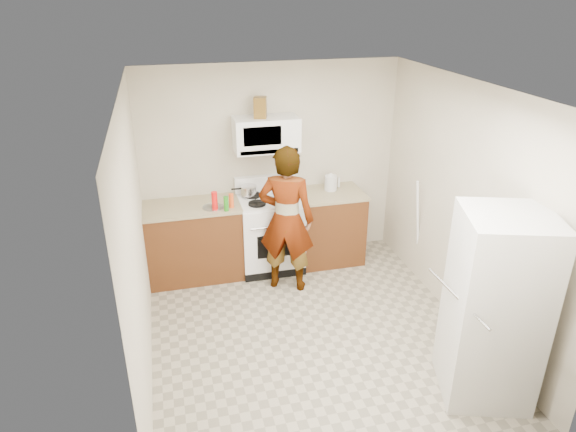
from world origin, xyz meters
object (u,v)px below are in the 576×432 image
object	(u,v)px
person	(286,220)
microwave	(266,134)
gas_range	(270,232)
saucepan	(249,190)
kettle	(331,183)
fridge	(494,308)

from	to	relation	value
person	microwave	bearing A→B (deg)	-58.67
gas_range	person	size ratio (longest dim) A/B	0.65
gas_range	saucepan	world-z (taller)	gas_range
saucepan	kettle	bearing A→B (deg)	-2.85
fridge	kettle	size ratio (longest dim) A/B	9.05
person	gas_range	bearing A→B (deg)	-56.86
microwave	kettle	xyz separation A→B (m)	(0.81, -0.04, -0.67)
gas_range	microwave	xyz separation A→B (m)	(0.00, 0.13, 1.21)
person	fridge	bearing A→B (deg)	145.08
fridge	kettle	xyz separation A→B (m)	(-0.54, 2.68, 0.18)
gas_range	person	world-z (taller)	person
gas_range	microwave	bearing A→B (deg)	90.00
gas_range	kettle	xyz separation A→B (m)	(0.81, 0.08, 0.54)
microwave	fridge	size ratio (longest dim) A/B	0.45
kettle	microwave	bearing A→B (deg)	158.59
microwave	person	bearing A→B (deg)	-82.54
gas_range	fridge	bearing A→B (deg)	-62.64
fridge	gas_range	bearing A→B (deg)	135.45
gas_range	person	distance (m)	0.65
person	saucepan	bearing A→B (deg)	-40.42
person	kettle	world-z (taller)	person
saucepan	fridge	bearing A→B (deg)	-60.06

